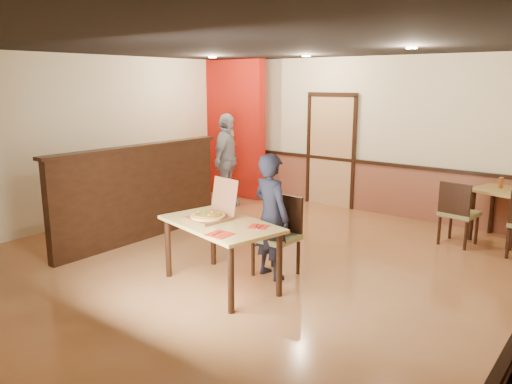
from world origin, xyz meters
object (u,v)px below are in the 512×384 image
(main_table, at_px, (221,231))
(side_table, at_px, (502,201))
(diner_chair, at_px, (279,232))
(diner, at_px, (271,216))
(pizza_box, at_px, (211,214))
(condiment, at_px, (501,183))
(side_chair_left, at_px, (458,211))
(passerby, at_px, (226,161))

(main_table, xyz_separation_m, side_table, (2.19, 3.84, -0.05))
(main_table, bearing_deg, diner_chair, 80.30)
(diner_chair, bearing_deg, main_table, -110.92)
(diner, height_order, pizza_box, diner)
(diner_chair, bearing_deg, side_table, 60.40)
(side_table, bearing_deg, diner, -120.34)
(diner_chair, xyz_separation_m, condiment, (1.82, 3.16, 0.34))
(side_chair_left, bearing_deg, diner, 67.96)
(main_table, bearing_deg, condiment, 74.26)
(side_chair_left, xyz_separation_m, pizza_box, (-1.91, -3.18, 0.31))
(side_chair_left, bearing_deg, passerby, 10.49)
(passerby, xyz_separation_m, pizza_box, (2.29, -2.91, -0.05))
(side_table, xyz_separation_m, condiment, (-0.06, 0.06, 0.26))
(main_table, bearing_deg, passerby, 142.91)
(passerby, xyz_separation_m, condiment, (4.60, 0.96, -0.01))
(main_table, relative_size, side_table, 1.75)
(diner, distance_m, passerby, 3.63)
(passerby, bearing_deg, main_table, -162.29)
(side_chair_left, relative_size, diner, 0.62)
(main_table, xyz_separation_m, diner, (0.29, 0.59, 0.10))
(diner, bearing_deg, diner_chair, -83.25)
(condiment, bearing_deg, diner, -119.10)
(side_chair_left, distance_m, side_table, 0.78)
(side_table, bearing_deg, passerby, -169.11)
(main_table, xyz_separation_m, condiment, (2.13, 3.90, 0.21))
(side_chair_left, height_order, side_table, side_chair_left)
(diner_chair, relative_size, pizza_box, 1.72)
(condiment, bearing_deg, main_table, -118.65)
(side_table, xyz_separation_m, diner, (-1.90, -3.25, 0.15))
(diner_chair, xyz_separation_m, passerby, (-2.78, 2.20, 0.35))
(condiment, bearing_deg, pizza_box, -120.89)
(diner_chair, distance_m, passerby, 3.56)
(side_chair_left, relative_size, side_table, 1.04)
(main_table, height_order, pizza_box, pizza_box)
(main_table, distance_m, diner_chair, 0.82)
(main_table, height_order, condiment, condiment)
(diner, relative_size, condiment, 9.45)
(main_table, distance_m, passerby, 3.85)
(side_table, bearing_deg, main_table, -119.70)
(side_table, xyz_separation_m, pizza_box, (-2.37, -3.80, 0.22))
(pizza_box, bearing_deg, diner_chair, 64.10)
(main_table, xyz_separation_m, passerby, (-2.47, 2.94, 0.22))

